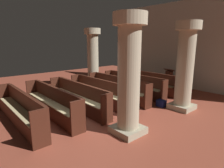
% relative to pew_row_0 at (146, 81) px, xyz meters
% --- Properties ---
extents(ground_plane, '(19.20, 19.20, 0.00)m').
position_rel_pew_row_0_xyz_m(ground_plane, '(0.62, -3.90, -0.50)').
color(ground_plane, '#9E4733').
extents(back_wall, '(10.00, 0.16, 4.50)m').
position_rel_pew_row_0_xyz_m(back_wall, '(0.62, 2.18, 1.75)').
color(back_wall, beige).
rests_on(back_wall, ground).
extents(pew_row_0, '(3.50, 0.47, 0.95)m').
position_rel_pew_row_0_xyz_m(pew_row_0, '(0.00, 0.00, 0.00)').
color(pew_row_0, '#4C2316').
rests_on(pew_row_0, ground).
extents(pew_row_1, '(3.50, 0.46, 0.95)m').
position_rel_pew_row_0_xyz_m(pew_row_1, '(0.00, -0.99, 0.00)').
color(pew_row_1, '#4C2316').
rests_on(pew_row_1, ground).
extents(pew_row_2, '(3.50, 0.46, 0.95)m').
position_rel_pew_row_0_xyz_m(pew_row_2, '(0.00, -1.98, 0.00)').
color(pew_row_2, '#4C2316').
rests_on(pew_row_2, ground).
extents(pew_row_3, '(3.50, 0.47, 0.95)m').
position_rel_pew_row_0_xyz_m(pew_row_3, '(0.00, -2.98, 0.00)').
color(pew_row_3, '#4C2316').
rests_on(pew_row_3, ground).
extents(pew_row_4, '(3.50, 0.46, 0.95)m').
position_rel_pew_row_0_xyz_m(pew_row_4, '(0.00, -3.97, 0.00)').
color(pew_row_4, '#4C2316').
rests_on(pew_row_4, ground).
extents(pew_row_5, '(3.50, 0.46, 0.95)m').
position_rel_pew_row_0_xyz_m(pew_row_5, '(0.00, -4.96, 0.00)').
color(pew_row_5, '#4C2316').
rests_on(pew_row_5, ground).
extents(pew_row_6, '(3.50, 0.47, 0.95)m').
position_rel_pew_row_0_xyz_m(pew_row_6, '(0.00, -5.95, 0.00)').
color(pew_row_6, '#4C2316').
rests_on(pew_row_6, ground).
extents(pillar_aisle_side, '(0.86, 0.86, 3.12)m').
position_rel_pew_row_0_xyz_m(pillar_aisle_side, '(2.54, -1.07, 1.13)').
color(pillar_aisle_side, tan).
rests_on(pillar_aisle_side, ground).
extents(pillar_far_side, '(0.86, 0.86, 3.12)m').
position_rel_pew_row_0_xyz_m(pillar_far_side, '(-2.49, -1.46, 1.13)').
color(pillar_far_side, tan).
rests_on(pillar_far_side, ground).
extents(pillar_aisle_rear, '(0.84, 0.84, 3.12)m').
position_rel_pew_row_0_xyz_m(pillar_aisle_rear, '(2.54, -3.94, 1.13)').
color(pillar_aisle_rear, tan).
rests_on(pillar_aisle_rear, ground).
extents(lectern, '(0.48, 0.45, 1.08)m').
position_rel_pew_row_0_xyz_m(lectern, '(0.55, 1.17, -0.04)').
color(lectern, '#492215').
rests_on(lectern, ground).
extents(hymn_book, '(0.16, 0.22, 0.04)m').
position_rel_pew_row_0_xyz_m(hymn_book, '(-0.59, -0.81, 0.47)').
color(hymn_book, maroon).
rests_on(hymn_book, pew_row_1).
extents(kneeler_box_navy, '(0.32, 0.24, 0.26)m').
position_rel_pew_row_0_xyz_m(kneeler_box_navy, '(1.90, -1.43, -0.37)').
color(kneeler_box_navy, navy).
rests_on(kneeler_box_navy, ground).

